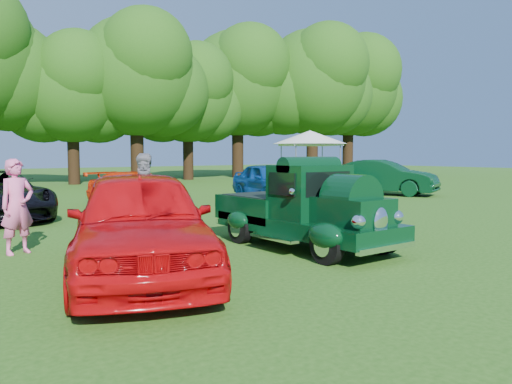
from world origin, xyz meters
TOP-DOWN VIEW (x-y plane):
  - ground at (0.00, 0.00)m, footprint 120.00×120.00m
  - hero_pickup at (0.87, 0.50)m, footprint 2.02×4.34m
  - red_convertible at (-2.82, 0.20)m, footprint 3.62×5.39m
  - back_car_orange at (1.26, 9.57)m, footprint 2.86×4.68m
  - back_car_blue at (6.82, 9.02)m, footprint 2.72×4.79m
  - back_car_green at (12.71, 7.95)m, footprint 3.49×5.19m
  - spectator_pink at (-3.94, 3.30)m, footprint 0.77×0.63m
  - spectator_grey at (-1.08, 3.71)m, footprint 1.09×0.94m
  - canopy_tent at (14.11, 14.39)m, footprint 5.65×5.65m
  - tree_line at (3.81, 24.33)m, footprint 63.95×10.92m

SIDE VIEW (x-z plane):
  - ground at x=0.00m, z-range 0.00..0.00m
  - back_car_orange at x=1.26m, z-range 0.00..1.27m
  - hero_pickup at x=0.87m, z-range -0.11..1.58m
  - back_car_blue at x=6.82m, z-range 0.00..1.54m
  - back_car_green at x=12.71m, z-range 0.00..1.62m
  - red_convertible at x=-2.82m, z-range 0.00..1.70m
  - spectator_pink at x=-3.94m, z-range 0.00..1.83m
  - spectator_grey at x=-1.08m, z-range 0.00..1.93m
  - canopy_tent at x=14.11m, z-range 1.20..4.44m
  - tree_line at x=3.81m, z-range 0.73..13.06m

